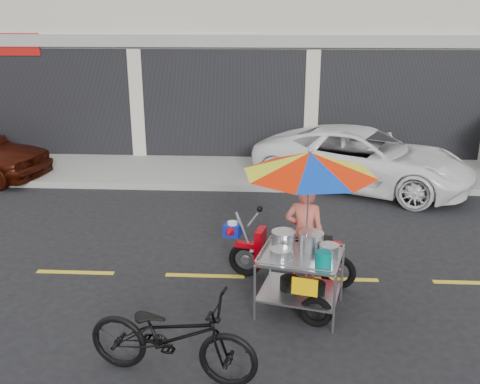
{
  "coord_description": "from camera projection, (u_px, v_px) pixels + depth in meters",
  "views": [
    {
      "loc": [
        -1.07,
        -7.21,
        3.81
      ],
      "look_at": [
        -1.5,
        0.6,
        1.15
      ],
      "focal_mm": 40.0,
      "sensor_mm": 36.0,
      "label": 1
    }
  ],
  "objects": [
    {
      "name": "ground",
      "position": [
        338.0,
        279.0,
        7.99
      ],
      "size": [
        90.0,
        90.0,
        0.0
      ],
      "primitive_type": "plane",
      "color": "black"
    },
    {
      "name": "sidewalk",
      "position": [
        312.0,
        170.0,
        13.16
      ],
      "size": [
        45.0,
        3.0,
        0.15
      ],
      "primitive_type": "cube",
      "color": "gray",
      "rests_on": "ground"
    },
    {
      "name": "centerline",
      "position": [
        338.0,
        279.0,
        7.99
      ],
      "size": [
        42.0,
        0.1,
        0.01
      ],
      "primitive_type": "cube",
      "color": "gold",
      "rests_on": "ground"
    },
    {
      "name": "white_pickup",
      "position": [
        362.0,
        159.0,
        11.97
      ],
      "size": [
        5.27,
        4.02,
        1.33
      ],
      "primitive_type": "imported",
      "rotation": [
        0.0,
        0.0,
        1.14
      ],
      "color": "white",
      "rests_on": "ground"
    },
    {
      "name": "near_bicycle",
      "position": [
        172.0,
        336.0,
        5.73
      ],
      "size": [
        2.01,
        1.04,
        1.01
      ],
      "primitive_type": "imported",
      "rotation": [
        0.0,
        0.0,
        1.37
      ],
      "color": "black",
      "rests_on": "ground"
    },
    {
      "name": "food_vendor_rig",
      "position": [
        305.0,
        205.0,
        7.02
      ],
      "size": [
        2.19,
        2.11,
        2.22
      ],
      "rotation": [
        0.0,
        0.0,
        -0.24
      ],
      "color": "black",
      "rests_on": "ground"
    }
  ]
}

